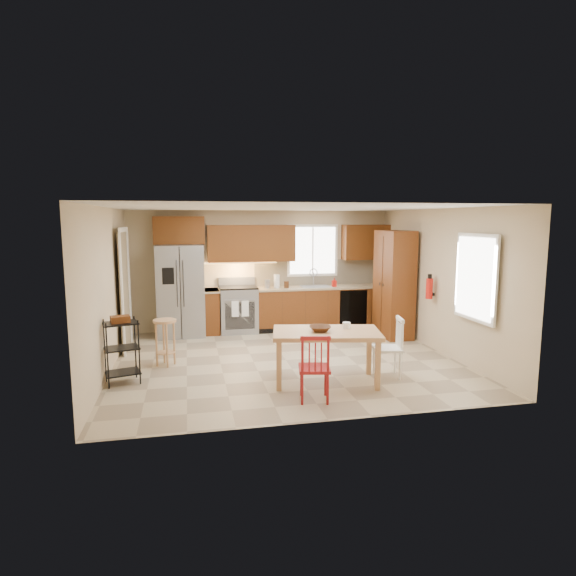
% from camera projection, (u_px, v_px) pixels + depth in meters
% --- Properties ---
extents(floor, '(5.50, 5.50, 0.00)m').
position_uv_depth(floor, '(286.00, 360.00, 7.99)').
color(floor, tan).
rests_on(floor, ground).
extents(ceiling, '(5.50, 5.00, 0.02)m').
position_uv_depth(ceiling, '(286.00, 208.00, 7.63)').
color(ceiling, silver).
rests_on(ceiling, ground).
extents(wall_back, '(5.50, 0.02, 2.50)m').
position_uv_depth(wall_back, '(262.00, 270.00, 10.23)').
color(wall_back, '#CCB793').
rests_on(wall_back, ground).
extents(wall_front, '(5.50, 0.02, 2.50)m').
position_uv_depth(wall_front, '(330.00, 315.00, 5.39)').
color(wall_front, '#CCB793').
rests_on(wall_front, ground).
extents(wall_left, '(0.02, 5.00, 2.50)m').
position_uv_depth(wall_left, '(107.00, 291.00, 7.25)').
color(wall_left, '#CCB793').
rests_on(wall_left, ground).
extents(wall_right, '(0.02, 5.00, 2.50)m').
position_uv_depth(wall_right, '(440.00, 281.00, 8.37)').
color(wall_right, '#CCB793').
rests_on(wall_right, ground).
extents(refrigerator, '(0.92, 0.75, 1.82)m').
position_uv_depth(refrigerator, '(181.00, 291.00, 9.57)').
color(refrigerator, gray).
rests_on(refrigerator, floor).
extents(range_stove, '(0.76, 0.63, 0.92)m').
position_uv_depth(range_stove, '(238.00, 310.00, 9.93)').
color(range_stove, gray).
rests_on(range_stove, floor).
extents(base_cabinet_narrow, '(0.30, 0.60, 0.90)m').
position_uv_depth(base_cabinet_narrow, '(212.00, 311.00, 9.83)').
color(base_cabinet_narrow, '#662D12').
rests_on(base_cabinet_narrow, floor).
extents(base_cabinet_run, '(2.92, 0.60, 0.90)m').
position_uv_depth(base_cabinet_run, '(324.00, 307.00, 10.32)').
color(base_cabinet_run, '#662D12').
rests_on(base_cabinet_run, floor).
extents(dishwasher, '(0.60, 0.02, 0.78)m').
position_uv_depth(dishwasher, '(353.00, 308.00, 10.15)').
color(dishwasher, black).
rests_on(dishwasher, floor).
extents(backsplash, '(2.92, 0.03, 0.55)m').
position_uv_depth(backsplash, '(321.00, 272.00, 10.49)').
color(backsplash, beige).
rests_on(backsplash, wall_back).
extents(upper_over_fridge, '(1.00, 0.35, 0.55)m').
position_uv_depth(upper_over_fridge, '(179.00, 230.00, 9.60)').
color(upper_over_fridge, '#5B2F0F').
rests_on(upper_over_fridge, wall_back).
extents(upper_left_block, '(1.80, 0.35, 0.75)m').
position_uv_depth(upper_left_block, '(251.00, 243.00, 9.93)').
color(upper_left_block, '#5B2F0F').
rests_on(upper_left_block, wall_back).
extents(upper_right_block, '(1.00, 0.35, 0.75)m').
position_uv_depth(upper_right_block, '(366.00, 242.00, 10.44)').
color(upper_right_block, '#5B2F0F').
rests_on(upper_right_block, wall_back).
extents(window_back, '(1.12, 0.04, 1.12)m').
position_uv_depth(window_back, '(312.00, 250.00, 10.38)').
color(window_back, white).
rests_on(window_back, wall_back).
extents(sink, '(0.62, 0.46, 0.16)m').
position_uv_depth(sink, '(316.00, 288.00, 10.22)').
color(sink, gray).
rests_on(sink, base_cabinet_run).
extents(undercab_glow, '(1.60, 0.30, 0.01)m').
position_uv_depth(undercab_glow, '(237.00, 263.00, 9.90)').
color(undercab_glow, '#FFBF66').
rests_on(undercab_glow, wall_back).
extents(soap_bottle, '(0.09, 0.09, 0.19)m').
position_uv_depth(soap_bottle, '(334.00, 282.00, 10.18)').
color(soap_bottle, red).
rests_on(soap_bottle, base_cabinet_run).
extents(paper_towel, '(0.12, 0.12, 0.28)m').
position_uv_depth(paper_towel, '(277.00, 281.00, 9.97)').
color(paper_towel, white).
rests_on(paper_towel, base_cabinet_run).
extents(canister_steel, '(0.11, 0.11, 0.18)m').
position_uv_depth(canister_steel, '(267.00, 284.00, 9.94)').
color(canister_steel, gray).
rests_on(canister_steel, base_cabinet_run).
extents(canister_wood, '(0.10, 0.10, 0.14)m').
position_uv_depth(canister_wood, '(286.00, 285.00, 9.99)').
color(canister_wood, '#472812').
rests_on(canister_wood, base_cabinet_run).
extents(pantry, '(0.50, 0.95, 2.10)m').
position_uv_depth(pantry, '(394.00, 284.00, 9.49)').
color(pantry, '#662D12').
rests_on(pantry, floor).
extents(fire_extinguisher, '(0.12, 0.12, 0.36)m').
position_uv_depth(fire_extinguisher, '(429.00, 289.00, 8.51)').
color(fire_extinguisher, red).
rests_on(fire_extinguisher, wall_right).
extents(window_right, '(0.04, 1.02, 1.32)m').
position_uv_depth(window_right, '(476.00, 278.00, 7.21)').
color(window_right, white).
rests_on(window_right, wall_right).
extents(doorway, '(0.04, 0.95, 2.10)m').
position_uv_depth(doorway, '(124.00, 291.00, 8.55)').
color(doorway, '#8C7A59').
rests_on(doorway, wall_left).
extents(dining_table, '(1.64, 1.13, 0.73)m').
position_uv_depth(dining_table, '(326.00, 357.00, 6.87)').
color(dining_table, tan).
rests_on(dining_table, floor).
extents(chair_red, '(0.49, 0.49, 0.88)m').
position_uv_depth(chair_red, '(314.00, 367.00, 6.16)').
color(chair_red, maroon).
rests_on(chair_red, floor).
extents(chair_white, '(0.49, 0.49, 0.88)m').
position_uv_depth(chair_white, '(387.00, 347.00, 7.10)').
color(chair_white, white).
rests_on(chair_white, floor).
extents(table_bowl, '(0.36, 0.36, 0.07)m').
position_uv_depth(table_bowl, '(320.00, 332.00, 6.79)').
color(table_bowl, '#472812').
rests_on(table_bowl, dining_table).
extents(table_jar, '(0.13, 0.13, 0.12)m').
position_uv_depth(table_jar, '(346.00, 327.00, 6.97)').
color(table_jar, white).
rests_on(table_jar, dining_table).
extents(bar_stool, '(0.42, 0.42, 0.74)m').
position_uv_depth(bar_stool, '(165.00, 343.00, 7.65)').
color(bar_stool, tan).
rests_on(bar_stool, floor).
extents(utility_cart, '(0.54, 0.47, 0.92)m').
position_uv_depth(utility_cart, '(122.00, 352.00, 6.81)').
color(utility_cart, black).
rests_on(utility_cart, floor).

